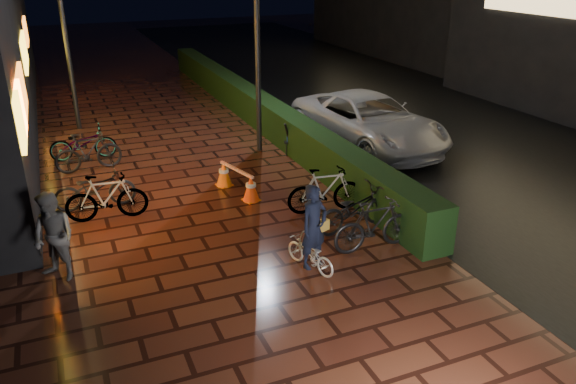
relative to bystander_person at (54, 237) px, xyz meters
name	(u,v)px	position (x,y,z in m)	size (l,w,h in m)	color
ground	(236,244)	(3.22, -0.02, -0.80)	(80.00, 80.00, 0.00)	#381911
asphalt_road	(450,126)	(12.22, 4.98, -0.80)	(11.00, 60.00, 0.01)	black
hedge	(255,107)	(6.52, 7.98, -0.30)	(0.70, 20.00, 1.00)	black
bystander_person	(54,237)	(0.00, 0.00, 0.00)	(0.78, 0.61, 1.61)	#5F5F62
van	(368,121)	(8.67, 4.28, -0.05)	(2.47, 5.37, 1.49)	#A8A8AC
lamp_post_hedge	(257,42)	(5.61, 5.14, 2.25)	(0.51, 0.29, 5.56)	black
lamp_post_sf	(65,32)	(0.96, 9.47, 2.23)	(0.52, 0.26, 5.52)	black
cyclist	(312,239)	(4.17, -1.46, -0.19)	(0.75, 1.22, 1.65)	white
traffic_barrier	(237,181)	(4.04, 2.42, -0.50)	(0.72, 1.52, 0.62)	#FF470D
cart_assembly	(293,137)	(6.37, 4.47, -0.31)	(0.69, 0.59, 0.97)	black
parked_bikes_storefront	(92,167)	(0.94, 4.18, -0.32)	(1.93, 4.89, 1.02)	black
parked_bikes_hedge	(350,207)	(5.58, -0.30, -0.31)	(1.96, 2.49, 1.02)	black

